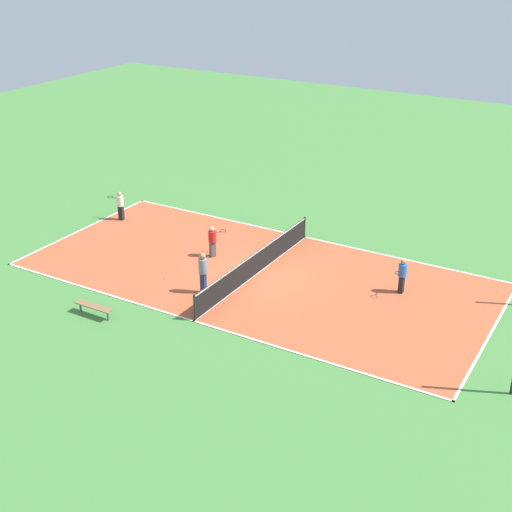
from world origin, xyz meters
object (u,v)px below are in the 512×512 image
(player_near_blue, at_px, (402,274))
(player_far_white, at_px, (120,204))
(bench, at_px, (94,307))
(tennis_ball_near_net, at_px, (282,247))
(tennis_ball_far_baseline, at_px, (165,277))
(player_coach_red, at_px, (213,240))
(tennis_ball_right_alley, at_px, (225,302))
(tennis_net, at_px, (256,263))
(player_baseline_gray, at_px, (203,270))

(player_near_blue, relative_size, player_far_white, 1.00)
(bench, relative_size, player_far_white, 1.12)
(tennis_ball_near_net, relative_size, tennis_ball_far_baseline, 1.00)
(bench, xyz_separation_m, player_coach_red, (-7.04, 0.99, 0.48))
(bench, height_order, tennis_ball_far_baseline, bench)
(player_near_blue, xyz_separation_m, tennis_ball_near_net, (-1.57, -6.52, -0.83))
(bench, distance_m, player_far_white, 10.24)
(player_near_blue, bearing_deg, tennis_ball_right_alley, -54.06)
(tennis_net, xyz_separation_m, player_near_blue, (-1.56, 6.15, 0.31))
(bench, distance_m, player_baseline_gray, 4.68)
(bench, relative_size, tennis_ball_near_net, 25.39)
(tennis_net, relative_size, player_far_white, 6.21)
(player_far_white, height_order, tennis_ball_near_net, player_far_white)
(player_coach_red, bearing_deg, tennis_net, -79.74)
(tennis_ball_right_alley, relative_size, tennis_ball_near_net, 1.00)
(tennis_ball_right_alley, bearing_deg, tennis_ball_far_baseline, -99.84)
(bench, height_order, player_baseline_gray, player_baseline_gray)
(bench, height_order, tennis_ball_right_alley, bench)
(tennis_ball_right_alley, xyz_separation_m, tennis_ball_far_baseline, (-0.61, -3.51, 0.00))
(player_coach_red, height_order, player_far_white, player_far_white)
(player_near_blue, bearing_deg, tennis_ball_far_baseline, -68.98)
(bench, distance_m, tennis_ball_near_net, 10.14)
(tennis_ball_near_net, bearing_deg, tennis_ball_right_alley, 5.90)
(player_near_blue, bearing_deg, player_far_white, -93.39)
(tennis_ball_far_baseline, bearing_deg, player_coach_red, 169.26)
(bench, xyz_separation_m, player_baseline_gray, (-3.78, 2.67, 0.70))
(tennis_net, distance_m, player_far_white, 9.63)
(tennis_net, height_order, player_far_white, player_far_white)
(player_near_blue, distance_m, player_far_white, 15.57)
(player_baseline_gray, xyz_separation_m, player_near_blue, (-4.22, 7.15, -0.19))
(player_coach_red, bearing_deg, tennis_ball_far_baseline, -167.91)
(player_baseline_gray, height_order, player_far_white, player_baseline_gray)
(tennis_net, height_order, tennis_ball_near_net, tennis_net)
(player_near_blue, height_order, tennis_ball_near_net, player_near_blue)
(player_baseline_gray, bearing_deg, tennis_ball_right_alley, -114.09)
(player_near_blue, bearing_deg, player_baseline_gray, -61.15)
(tennis_ball_far_baseline, bearing_deg, player_near_blue, 112.71)
(player_near_blue, relative_size, player_coach_red, 1.02)
(tennis_ball_right_alley, bearing_deg, player_far_white, -117.36)
(player_near_blue, bearing_deg, bench, -52.52)
(tennis_net, xyz_separation_m, bench, (6.44, -3.67, -0.19))
(player_baseline_gray, bearing_deg, tennis_ball_near_net, -15.99)
(player_near_blue, distance_m, tennis_ball_right_alley, 7.49)
(player_coach_red, bearing_deg, tennis_ball_near_net, -19.47)
(player_far_white, bearing_deg, tennis_ball_near_net, -179.33)
(tennis_net, distance_m, tennis_ball_near_net, 3.20)
(player_near_blue, distance_m, tennis_ball_near_net, 6.76)
(player_near_blue, height_order, player_coach_red, player_near_blue)
(player_far_white, height_order, tennis_ball_far_baseline, player_far_white)
(player_near_blue, xyz_separation_m, tennis_ball_right_alley, (4.54, -5.89, -0.83))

